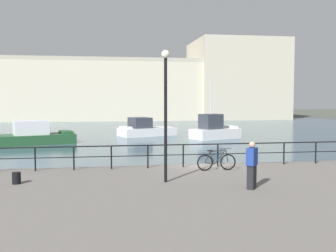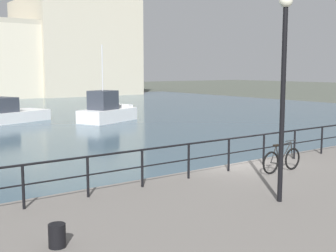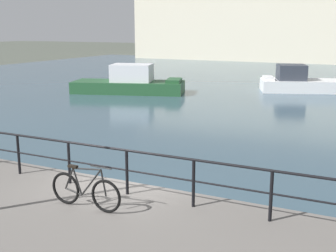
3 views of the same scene
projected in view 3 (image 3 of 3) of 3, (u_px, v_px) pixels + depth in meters
The scene contains 6 objects.
ground_plane at pixel (123, 219), 11.32m from camera, with size 240.00×240.00×0.00m, color #4C5147.
water_basin at pixel (308, 85), 37.78m from camera, with size 80.00×60.00×0.01m, color #385160.
moored_cabin_cruiser at pixel (130, 83), 33.17m from camera, with size 8.82×5.28×2.16m.
moored_harbor_tender at pixel (299, 82), 33.94m from camera, with size 6.81×4.82×2.06m.
quay_railing at pixel (97, 159), 10.36m from camera, with size 21.62×0.07×1.08m.
parked_bicycle at pixel (85, 191), 9.29m from camera, with size 1.77×0.09×0.98m.
Camera 3 is at (5.69, -8.93, 4.82)m, focal length 46.86 mm.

